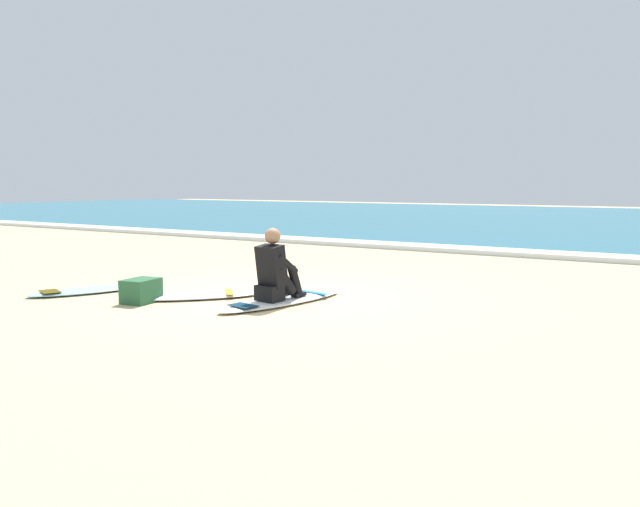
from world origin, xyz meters
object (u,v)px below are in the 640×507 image
(surfboard_spare_near, at_px, (191,296))
(surfboard_spare_far, at_px, (91,290))
(surfer_seated, at_px, (275,272))
(surfboard_main, at_px, (282,301))
(beach_bag, at_px, (141,291))

(surfboard_spare_near, distance_m, surfboard_spare_far, 1.65)
(surfboard_spare_near, xyz_separation_m, surfboard_spare_far, (-1.60, -0.42, 0.00))
(surfboard_spare_near, bearing_deg, surfboard_spare_far, -165.35)
(surfer_seated, bearing_deg, surfboard_spare_far, -166.34)
(surfboard_main, bearing_deg, surfer_seated, -106.09)
(surfboard_main, height_order, beach_bag, beach_bag)
(beach_bag, bearing_deg, surfboard_main, 30.19)
(surfboard_main, xyz_separation_m, beach_bag, (-1.65, -0.96, 0.12))
(surfboard_spare_far, bearing_deg, surfer_seated, 13.66)
(surfboard_main, distance_m, beach_bag, 1.91)
(surfboard_main, distance_m, surfboard_spare_far, 3.00)
(surfboard_main, height_order, surfer_seated, surfer_seated)
(surfboard_main, relative_size, surfer_seated, 2.36)
(surfboard_main, distance_m, surfer_seated, 0.42)
(surfer_seated, distance_m, beach_bag, 1.85)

